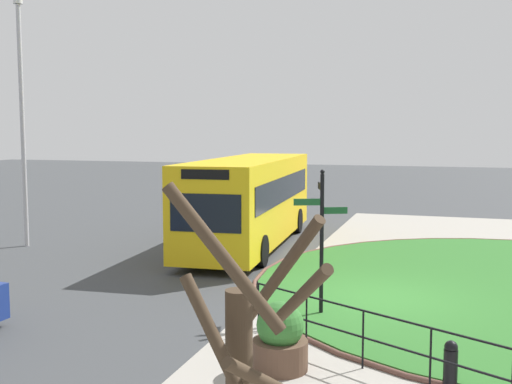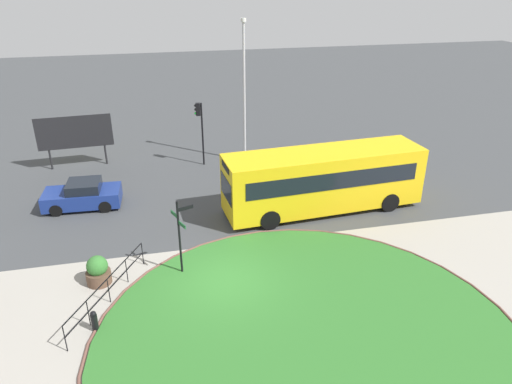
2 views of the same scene
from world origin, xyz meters
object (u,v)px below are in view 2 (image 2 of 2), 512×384
Objects in this scene: car_near_lane at (83,195)px; billboard_left at (75,133)px; traffic_light_near at (200,120)px; lamppost_tall at (244,89)px; planter_near_signpost at (98,271)px; bollard_foreground at (94,321)px; bus_yellow at (323,179)px; signpost_directional at (180,232)px.

billboard_left reaches higher than car_near_lane.
lamppost_tall is (2.86, 0.09, 1.78)m from traffic_light_near.
bollard_foreground is at bearing -88.93° from planter_near_signpost.
lamppost_tall reaches higher than bollard_foreground.
traffic_light_near is (-5.37, 7.69, 1.23)m from bus_yellow.
bus_yellow is (10.90, 7.01, 1.30)m from bollard_foreground.
planter_near_signpost is (-8.45, -11.95, -4.18)m from lamppost_tall.
signpost_directional is 4.58m from bollard_foreground.
planter_near_signpost is at bearing -125.28° from lamppost_tall.
bus_yellow is 8.72m from lamppost_tall.
bus_yellow is 2.57× the size of traffic_light_near.
traffic_light_near is at bearing -58.99° from bus_yellow.
billboard_left is (-13.03, 9.12, 0.53)m from bus_yellow.
lamppost_tall is 1.96× the size of billboard_left.
bollard_foreground is 0.09× the size of lamppost_tall.
car_near_lane is (-12.20, 3.08, -1.05)m from bus_yellow.
car_near_lane is 0.88× the size of billboard_left.
planter_near_signpost is (-5.59, -11.85, -2.39)m from traffic_light_near.
signpost_directional is 0.83× the size of traffic_light_near.
bollard_foreground is 13.03m from bus_yellow.
signpost_directional reaches higher than planter_near_signpost.
traffic_light_near is 0.89× the size of billboard_left.
lamppost_tall is at bearing 60.43° from bollard_foreground.
bus_yellow is at bearing 32.74° from bollard_foreground.
signpost_directional is at bearing 24.93° from bus_yellow.
car_near_lane is at bearing -85.71° from billboard_left.
car_near_lane is at bearing -18.08° from bus_yellow.
traffic_light_near reaches higher than bollard_foreground.
signpost_directional is at bearing -71.44° from billboard_left.
lamppost_tall is 10.89m from billboard_left.
signpost_directional reaches higher than bollard_foreground.
signpost_directional reaches higher than bus_yellow.
traffic_light_near reaches higher than signpost_directional.
traffic_light_near is 3.27× the size of planter_near_signpost.
planter_near_signpost is (1.24, -7.24, -0.11)m from car_near_lane.
traffic_light_near is 0.46× the size of lamppost_tall.
bollard_foreground is 0.18× the size of billboard_left.
traffic_light_near reaches higher than billboard_left.
traffic_light_near is at bearing -14.04° from billboard_left.
car_near_lane reaches higher than planter_near_signpost.
bus_yellow is 1.17× the size of lamppost_tall.
bollard_foreground is at bearing 28.84° from bus_yellow.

